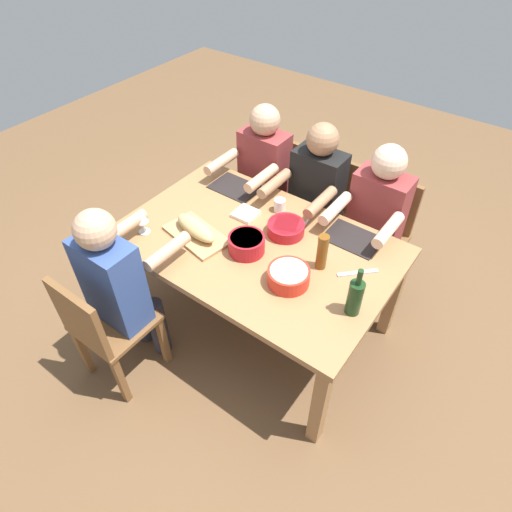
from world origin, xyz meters
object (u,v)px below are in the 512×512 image
Objects in this scene: diner_far_right at (119,281)px; bread_loaf at (196,228)px; dining_table at (256,253)px; napkin_stack at (246,214)px; serving_bowl_pasta at (289,276)px; wine_glass at (141,217)px; diner_near_left at (373,219)px; diner_near_center at (314,195)px; serving_bowl_salad at (247,243)px; beer_bottle at (322,252)px; cup_near_center at (280,205)px; chair_far_right at (102,327)px; chair_near_center at (324,207)px; diner_near_right at (261,173)px; chair_near_right at (274,186)px; wine_bottle at (355,297)px; chair_near_left at (379,230)px; cutting_board at (197,235)px; serving_bowl_fruit at (286,228)px.

bread_loaf is at bearing -104.43° from diner_far_right.
dining_table is 0.28m from napkin_stack.
diner_far_right reaches higher than bread_loaf.
wine_glass reaches higher than serving_bowl_pasta.
diner_near_center is (0.44, 0.00, 0.00)m from diner_near_left.
diner_near_left is at bearing -120.41° from serving_bowl_salad.
serving_bowl_pasta is 1.03× the size of beer_bottle.
diner_far_right reaches higher than serving_bowl_pasta.
diner_near_center is 1.16m from wine_glass.
dining_table is 0.39m from serving_bowl_pasta.
chair_far_right is at bearing 71.98° from cup_near_center.
beer_bottle is (-0.41, 0.80, 0.37)m from chair_near_center.
dining_table is at bearing -117.66° from chair_far_right.
beer_bottle is at bearing -161.01° from serving_bowl_salad.
diner_far_right is at bearing 33.30° from serving_bowl_pasta.
napkin_stack is (-0.24, 0.50, 0.05)m from diner_near_right.
napkin_stack is at bearing -39.46° from dining_table.
diner_near_center is 0.54m from napkin_stack.
serving_bowl_pasta is 1.36× the size of wine_glass.
diner_near_right is at bearing -64.08° from napkin_stack.
cup_near_center is (-0.38, 0.33, 0.08)m from diner_near_right.
chair_near_right is at bearing -90.00° from diner_far_right.
chair_near_right is 5.12× the size of wine_glass.
diner_near_center is at bearing 180.00° from diner_near_right.
wine_bottle is (-1.14, 0.80, 0.15)m from diner_near_right.
chair_near_right is 0.71× the size of diner_near_right.
diner_near_left reaches higher than chair_near_left.
chair_near_right is 0.71× the size of diner_near_left.
cup_near_center is 0.60× the size of napkin_stack.
diner_near_right is at bearing 11.70° from chair_near_left.
chair_near_center is at bearing -63.08° from beer_bottle.
diner_far_right is at bearing 71.49° from diner_near_center.
diner_near_right is 0.88m from serving_bowl_salad.
bread_loaf is at bearing -100.63° from chair_far_right.
cutting_board is at bearing -104.43° from diner_far_right.
wine_bottle is (-1.14, -0.71, 0.37)m from chair_far_right.
wine_bottle is at bearing 152.97° from serving_bowl_fruit.
beer_bottle is (-0.85, 0.61, 0.15)m from diner_near_right.
chair_far_right reaches higher than serving_bowl_fruit.
cutting_board is 0.34m from wine_glass.
chair_near_left is 1.29m from cutting_board.
cutting_board is 4.79× the size of cup_near_center.
diner_near_right is 0.89m from diner_near_left.
diner_near_center reaches higher than chair_near_left.
chair_far_right is at bearing 79.37° from bread_loaf.
diner_near_right is 1.00× the size of diner_near_center.
chair_near_right and bread_loaf have the same top height.
chair_near_left is (-0.89, -0.18, -0.21)m from diner_near_right.
wine_bottle is at bearing 104.28° from chair_near_left.
diner_near_left reaches higher than beer_bottle.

